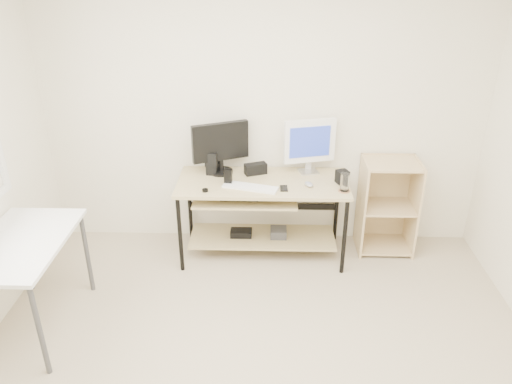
{
  "coord_description": "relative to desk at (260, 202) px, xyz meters",
  "views": [
    {
      "loc": [
        0.05,
        -2.33,
        2.58
      ],
      "look_at": [
        -0.05,
        1.3,
        0.82
      ],
      "focal_mm": 35.0,
      "sensor_mm": 36.0,
      "label": 1
    }
  ],
  "objects": [
    {
      "name": "desk",
      "position": [
        0.0,
        0.0,
        0.0
      ],
      "size": [
        1.5,
        0.65,
        0.75
      ],
      "color": "tan",
      "rests_on": "ground"
    },
    {
      "name": "room",
      "position": [
        -0.11,
        -1.62,
        0.78
      ],
      "size": [
        4.01,
        4.01,
        2.62
      ],
      "color": "#BAAA8F",
      "rests_on": "ground"
    },
    {
      "name": "side_table",
      "position": [
        -1.65,
        -1.06,
        0.13
      ],
      "size": [
        0.6,
        1.0,
        0.75
      ],
      "color": "white",
      "rests_on": "ground"
    },
    {
      "name": "speaker_right",
      "position": [
        0.72,
        -0.02,
        0.27
      ],
      "size": [
        0.12,
        0.12,
        0.12
      ],
      "primitive_type": "cube",
      "rotation": [
        0.0,
        0.0,
        0.37
      ],
      "color": "black",
      "rests_on": "desk"
    },
    {
      "name": "smartphone",
      "position": [
        0.21,
        -0.15,
        0.22
      ],
      "size": [
        0.07,
        0.12,
        0.01
      ],
      "primitive_type": "cube",
      "rotation": [
        0.0,
        0.0,
        0.03
      ],
      "color": "black",
      "rests_on": "desk"
    },
    {
      "name": "audio_controller",
      "position": [
        -0.27,
        -0.07,
        0.28
      ],
      "size": [
        0.07,
        0.05,
        0.14
      ],
      "primitive_type": "cube",
      "rotation": [
        0.0,
        0.0,
        -0.09
      ],
      "color": "black",
      "rests_on": "desk"
    },
    {
      "name": "black_monitor",
      "position": [
        -0.36,
        0.17,
        0.48
      ],
      "size": [
        0.49,
        0.25,
        0.47
      ],
      "rotation": [
        0.0,
        0.0,
        0.41
      ],
      "color": "black",
      "rests_on": "desk"
    },
    {
      "name": "white_imac",
      "position": [
        0.44,
        0.2,
        0.5
      ],
      "size": [
        0.46,
        0.16,
        0.5
      ],
      "rotation": [
        0.0,
        0.0,
        0.25
      ],
      "color": "silver",
      "rests_on": "desk"
    },
    {
      "name": "mouse",
      "position": [
        0.42,
        -0.09,
        0.23
      ],
      "size": [
        0.1,
        0.12,
        0.03
      ],
      "primitive_type": "ellipsoid",
      "rotation": [
        0.0,
        0.0,
        0.41
      ],
      "color": "#AAAAAF",
      "rests_on": "desk"
    },
    {
      "name": "coaster",
      "position": [
        0.72,
        -0.19,
        0.21
      ],
      "size": [
        0.11,
        0.11,
        0.01
      ],
      "primitive_type": "cylinder",
      "rotation": [
        0.0,
        0.0,
        0.08
      ],
      "color": "#A6714B",
      "rests_on": "desk"
    },
    {
      "name": "center_speaker",
      "position": [
        -0.04,
        0.16,
        0.26
      ],
      "size": [
        0.22,
        0.15,
        0.1
      ],
      "primitive_type": "cube",
      "rotation": [
        0.0,
        0.0,
        0.37
      ],
      "color": "black",
      "rests_on": "desk"
    },
    {
      "name": "drinking_glass",
      "position": [
        0.72,
        -0.19,
        0.3
      ],
      "size": [
        0.08,
        0.08,
        0.15
      ],
      "primitive_type": "cylinder",
      "rotation": [
        0.0,
        0.0,
        0.08
      ],
      "color": "white",
      "rests_on": "coaster"
    },
    {
      "name": "keyboard",
      "position": [
        -0.08,
        -0.15,
        0.22
      ],
      "size": [
        0.49,
        0.26,
        0.02
      ],
      "primitive_type": "cube",
      "rotation": [
        0.0,
        0.0,
        -0.28
      ],
      "color": "white",
      "rests_on": "desk"
    },
    {
      "name": "shelf_unit",
      "position": [
        1.18,
        0.16,
        -0.09
      ],
      "size": [
        0.5,
        0.4,
        0.9
      ],
      "color": "#DBBF88",
      "rests_on": "ground"
    },
    {
      "name": "speaker_left",
      "position": [
        -0.43,
        0.15,
        0.32
      ],
      "size": [
        0.12,
        0.12,
        0.21
      ],
      "rotation": [
        0.0,
        0.0,
        -0.13
      ],
      "color": "black",
      "rests_on": "desk"
    },
    {
      "name": "volume_puck",
      "position": [
        -0.46,
        -0.22,
        0.22
      ],
      "size": [
        0.05,
        0.05,
        0.02
      ],
      "primitive_type": "cylinder",
      "rotation": [
        0.0,
        0.0,
        0.02
      ],
      "color": "black",
      "rests_on": "desk"
    }
  ]
}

